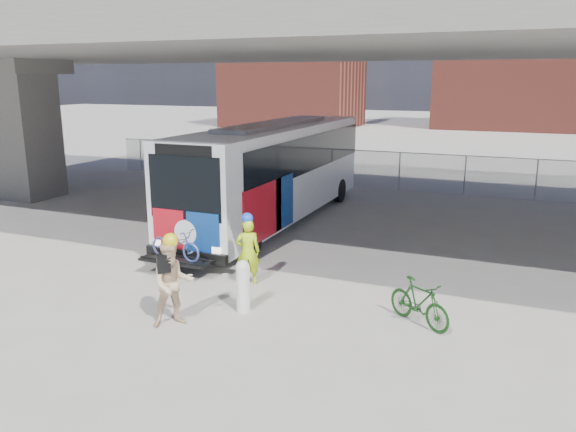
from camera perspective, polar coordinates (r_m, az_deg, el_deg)
The scene contains 9 objects.
ground at distance 16.63m, azimuth -0.90°, elevation -4.48°, with size 160.00×160.00×0.00m, color #9E9991.
bus at distance 20.70m, azimuth -1.29°, elevation 5.17°, with size 2.67×12.94×3.69m.
overpass at distance 19.56m, azimuth 3.97°, elevation 17.67°, with size 40.00×16.00×7.95m.
chainlink_fence at distance 27.47m, azimuth 9.25°, elevation 5.69°, with size 30.00×0.06×30.00m.
brick_buildings at distance 62.89m, azimuth 18.65°, elevation 13.29°, with size 54.00×22.00×12.00m.
bollard at distance 12.92m, azimuth -4.60°, elevation -6.91°, with size 0.32×0.32×1.23m.
cyclist_hivis at distance 14.52m, azimuth -4.10°, elevation -3.46°, with size 0.75×0.67×1.90m.
cyclist_tan at distance 12.33m, azimuth -11.65°, elevation -6.61°, with size 1.15×1.15×2.07m.
bike_parked at distance 12.58m, azimuth 13.17°, elevation -8.55°, with size 0.48×1.69×1.02m, color #133C13.
Camera 1 is at (6.36, -14.45, 5.21)m, focal length 35.00 mm.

